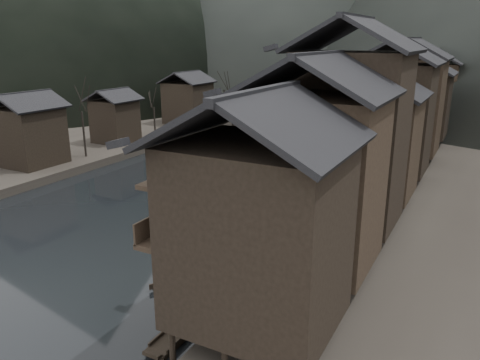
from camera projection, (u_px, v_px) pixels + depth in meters
The scene contains 12 objects.
water at pixel (105, 236), 36.83m from camera, with size 300.00×300.00×0.00m, color black.
left_bank at pixel (117, 120), 86.22m from camera, with size 40.00×200.00×1.20m, color #2D2823.
stilt_houses at pixel (388, 107), 42.36m from camera, with size 9.00×67.60×16.50m.
left_houses at pixel (94, 112), 61.42m from camera, with size 8.10×53.20×8.73m.
bare_trees at pixel (100, 108), 57.63m from camera, with size 3.94×61.70×7.89m.
moored_sampans at pixel (347, 173), 53.31m from camera, with size 2.96×74.35×0.47m.
midriver_boats at pixel (262, 136), 73.43m from camera, with size 5.86×11.17×0.44m.
stone_bridge at pixel (353, 88), 96.12m from camera, with size 40.00×6.00×9.00m.
hero_sampan at pixel (194, 280), 29.68m from camera, with size 3.99×5.00×0.44m.
cargo_heap at pixel (194, 269), 29.74m from camera, with size 1.21×1.59×0.73m, color black.
boatman at pixel (195, 279), 27.53m from camera, with size 0.63×0.42×1.74m, color #575659.
bamboo_pole at pixel (197, 242), 26.74m from camera, with size 0.06×0.06×3.90m, color #8C7A51.
Camera 1 is at (25.46, -24.92, 14.87)m, focal length 35.00 mm.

